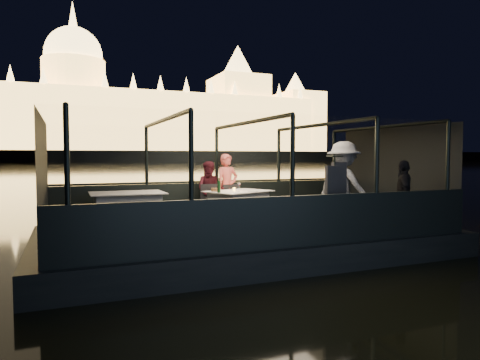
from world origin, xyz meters
name	(u,v)px	position (x,y,z in m)	size (l,w,h in m)	color
river_water	(86,167)	(0.00, 80.00, 0.00)	(500.00, 500.00, 0.00)	black
boat_hull	(247,252)	(0.00, 0.00, 0.00)	(8.60, 4.40, 1.00)	black
boat_deck	(247,230)	(0.00, 0.00, 0.48)	(8.00, 4.00, 0.04)	black
gunwale_port	(217,200)	(0.00, 2.00, 0.95)	(8.00, 0.08, 0.90)	black
gunwale_starboard	(292,222)	(0.00, -2.00, 0.95)	(8.00, 0.08, 0.90)	black
cabin_glass_port	(217,156)	(0.00, 2.00, 2.10)	(8.00, 0.02, 1.40)	#99B2B2
cabin_glass_starboard	(293,155)	(0.00, -2.00, 2.10)	(8.00, 0.02, 1.40)	#99B2B2
cabin_roof_glass	(247,123)	(0.00, 0.00, 2.80)	(8.00, 4.00, 0.02)	#99B2B2
end_wall_fore	(43,180)	(-4.00, 0.00, 1.65)	(0.02, 4.00, 2.30)	black
end_wall_aft	(393,173)	(4.00, 0.00, 1.65)	(0.02, 4.00, 2.30)	black
canopy_ribs	(247,176)	(0.00, 0.00, 1.65)	(8.00, 4.00, 2.30)	black
embankment	(74,158)	(0.00, 210.00, 1.00)	(400.00, 140.00, 6.00)	#423D33
parliament_building	(74,88)	(0.00, 175.00, 29.00)	(220.00, 32.00, 60.00)	#F2D18C
dining_table_central	(238,207)	(0.16, 0.90, 0.89)	(1.45, 1.05, 0.77)	silver
dining_table_aft	(128,212)	(-2.41, 0.87, 0.89)	(1.54, 1.11, 0.82)	silver
chair_port_left	(211,203)	(-0.37, 1.35, 0.95)	(0.41, 0.41, 0.89)	black
chair_port_right	(233,202)	(0.20, 1.35, 0.95)	(0.40, 0.40, 0.87)	black
coat_stand	(334,192)	(1.20, -1.51, 1.40)	(0.45, 0.36, 1.63)	black
person_woman_coral	(227,189)	(0.15, 1.62, 1.25)	(0.59, 0.39, 1.64)	#CE554A
person_man_maroon	(210,190)	(-0.29, 1.66, 1.25)	(0.70, 0.54, 1.46)	#3F111A
passenger_stripe	(344,191)	(1.87, -0.88, 1.35)	(1.23, 0.69, 1.90)	white
passenger_dark	(403,191)	(3.06, -1.36, 1.35)	(0.88, 0.37, 1.50)	black
wine_bottle	(219,186)	(-0.44, 0.58, 1.42)	(0.07, 0.07, 0.34)	#133517
bread_basket	(215,190)	(-0.41, 0.91, 1.31)	(0.20, 0.20, 0.08)	brown
amber_candle	(234,189)	(0.04, 0.88, 1.31)	(0.06, 0.06, 0.08)	yellow
plate_near	(253,191)	(0.40, 0.57, 1.27)	(0.26, 0.26, 0.02)	silver
plate_far	(216,191)	(-0.39, 0.96, 1.27)	(0.23, 0.23, 0.01)	white
wine_glass_white	(218,188)	(-0.44, 0.62, 1.36)	(0.07, 0.07, 0.21)	silver
wine_glass_red	(240,186)	(0.26, 1.05, 1.36)	(0.06, 0.06, 0.17)	white
wine_glass_empty	(239,188)	(0.06, 0.63, 1.36)	(0.07, 0.07, 0.21)	silver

